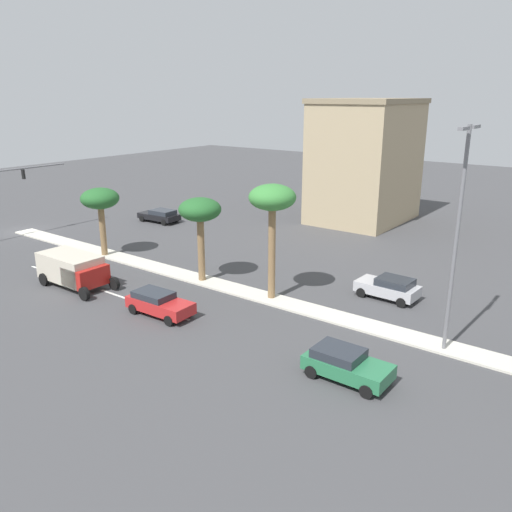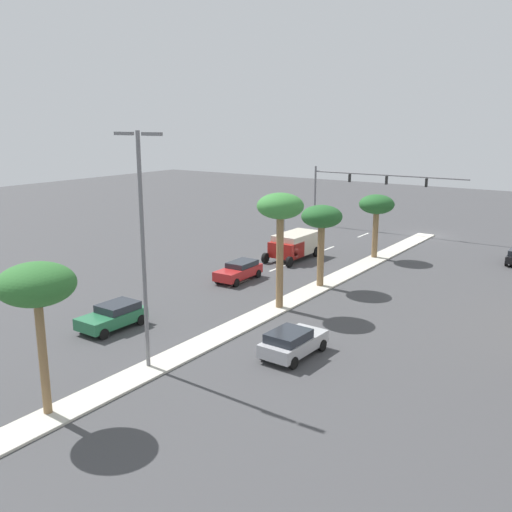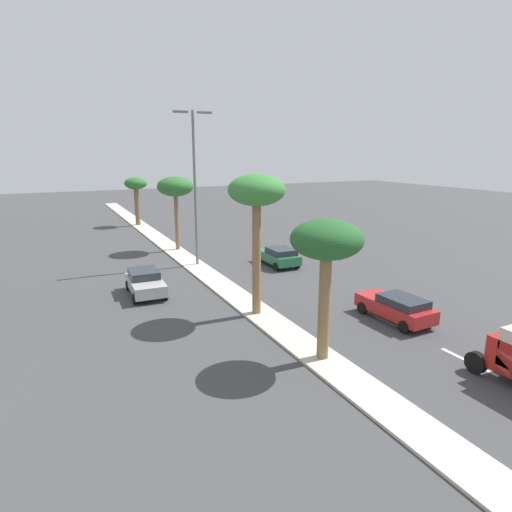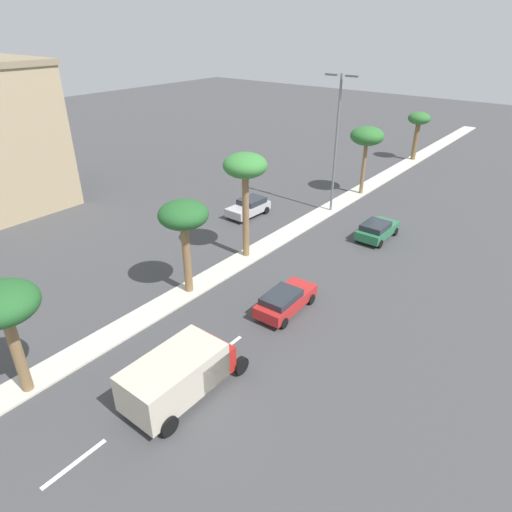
% 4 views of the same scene
% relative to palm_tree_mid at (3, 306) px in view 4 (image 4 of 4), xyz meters
% --- Properties ---
extents(ground_plane, '(160.00, 160.00, 0.00)m').
position_rel_palm_tree_mid_xyz_m(ground_plane, '(-0.37, 20.31, -4.72)').
color(ground_plane, '#424244').
extents(median_curb, '(1.80, 86.15, 0.12)m').
position_rel_palm_tree_mid_xyz_m(median_curb, '(-0.37, 29.88, -4.66)').
color(median_curb, beige).
rests_on(median_curb, ground).
extents(lane_stripe_front, '(0.20, 2.80, 0.01)m').
position_rel_palm_tree_mid_xyz_m(lane_stripe_front, '(5.20, -0.90, -4.71)').
color(lane_stripe_front, silver).
rests_on(lane_stripe_front, ground).
extents(lane_stripe_rear, '(0.20, 2.80, 0.01)m').
position_rel_palm_tree_mid_xyz_m(lane_stripe_rear, '(5.20, 7.79, -4.71)').
color(lane_stripe_rear, silver).
rests_on(lane_stripe_rear, ground).
extents(lane_stripe_inboard, '(0.20, 2.80, 0.01)m').
position_rel_palm_tree_mid_xyz_m(lane_stripe_inboard, '(5.20, 13.34, -4.71)').
color(lane_stripe_inboard, silver).
rests_on(lane_stripe_inboard, ground).
extents(palm_tree_mid, '(3.09, 3.09, 5.61)m').
position_rel_palm_tree_mid_xyz_m(palm_tree_mid, '(0.00, 0.00, 0.00)').
color(palm_tree_mid, olive).
rests_on(palm_tree_mid, median_curb).
extents(palm_tree_rear, '(2.98, 2.98, 6.00)m').
position_rel_palm_tree_mid_xyz_m(palm_tree_rear, '(-0.31, 10.71, 0.37)').
color(palm_tree_rear, olive).
rests_on(palm_tree_rear, median_curb).
extents(palm_tree_far, '(2.99, 2.99, 7.51)m').
position_rel_palm_tree_mid_xyz_m(palm_tree_far, '(-0.54, 16.70, 1.78)').
color(palm_tree_far, olive).
rests_on(palm_tree_far, median_curb).
extents(palm_tree_outboard, '(3.14, 3.14, 6.47)m').
position_rel_palm_tree_mid_xyz_m(palm_tree_outboard, '(0.01, 33.94, 0.89)').
color(palm_tree_outboard, olive).
rests_on(palm_tree_outboard, median_curb).
extents(palm_tree_right, '(2.60, 2.60, 5.61)m').
position_rel_palm_tree_mid_xyz_m(palm_tree_right, '(-0.53, 48.99, -0.03)').
color(palm_tree_right, brown).
rests_on(palm_tree_right, median_curb).
extents(street_lamp_leading, '(2.90, 0.24, 11.50)m').
position_rel_palm_tree_mid_xyz_m(street_lamp_leading, '(-0.08, 28.17, 2.02)').
color(street_lamp_leading, slate).
rests_on(street_lamp_leading, median_curb).
extents(sedan_green_rear, '(2.07, 4.08, 1.45)m').
position_rel_palm_tree_mid_xyz_m(sedan_green_rear, '(5.63, 25.35, -3.94)').
color(sedan_green_rear, '#287047').
rests_on(sedan_green_rear, ground).
extents(sedan_red_left, '(2.02, 4.38, 1.42)m').
position_rel_palm_tree_mid_xyz_m(sedan_red_left, '(5.70, 12.69, -3.95)').
color(sedan_red_left, red).
rests_on(sedan_red_left, ground).
extents(sedan_silver_leading, '(2.14, 4.09, 1.49)m').
position_rel_palm_tree_mid_xyz_m(sedan_silver_leading, '(-5.25, 22.85, -3.93)').
color(sedan_silver_leading, '#B2B2B7').
rests_on(sedan_silver_leading, ground).
extents(box_truck, '(2.71, 5.93, 2.28)m').
position_rel_palm_tree_mid_xyz_m(box_truck, '(5.81, 4.35, -3.44)').
color(box_truck, '#B21E19').
rests_on(box_truck, ground).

